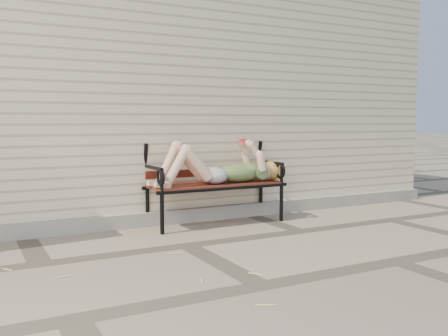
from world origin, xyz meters
TOP-DOWN VIEW (x-y plane):
  - ground at (0.00, 0.00)m, footprint 80.00×80.00m
  - house_wall at (0.00, 3.00)m, footprint 8.00×4.00m
  - foundation_strip at (0.00, 0.97)m, footprint 8.00×0.10m
  - garden_bench at (0.67, 0.85)m, footprint 1.61×0.64m
  - reading_woman at (0.68, 0.72)m, footprint 1.52×0.34m
  - straw_scatter at (-1.18, -0.87)m, footprint 2.59×1.72m

SIDE VIEW (x-z plane):
  - ground at x=0.00m, z-range 0.00..0.00m
  - straw_scatter at x=-1.18m, z-range 0.00..0.01m
  - foundation_strip at x=0.00m, z-range 0.00..0.15m
  - garden_bench at x=0.67m, z-range 0.06..1.10m
  - reading_woman at x=0.68m, z-range 0.38..0.86m
  - house_wall at x=0.00m, z-range 0.00..3.00m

